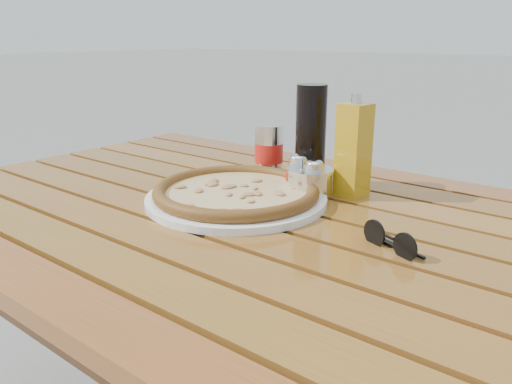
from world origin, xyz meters
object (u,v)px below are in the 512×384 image
Objects in this scene: table at (250,246)px; plate at (236,199)px; dark_bottle at (311,136)px; parmesan_tin at (310,182)px; pizza at (236,191)px; oregano_shaker at (314,180)px; soda_can at (269,151)px; sunglasses at (390,241)px; olive_oil_cruet at (353,150)px; pepper_shaker at (298,173)px.

table is 0.10m from plate.
dark_bottle reaches higher than table.
parmesan_tin is (0.05, -0.07, -0.08)m from dark_bottle.
pizza is 0.22m from dark_bottle.
oregano_shaker is at bearing 47.76° from plate.
table is 11.67× the size of soda_can.
dark_bottle reaches higher than sunglasses.
plate is 3.00× the size of soda_can.
olive_oil_cruet reaches higher than parmesan_tin.
olive_oil_cruet reaches higher than soda_can.
pizza is 0.16m from parmesan_tin.
pizza is at bearing -127.73° from parmesan_tin.
pepper_shaker is 0.37× the size of dark_bottle.
sunglasses reaches higher than table.
dark_bottle reaches higher than pizza.
oregano_shaker is at bearing 47.76° from pizza.
sunglasses is (0.24, -0.15, -0.01)m from parmesan_tin.
olive_oil_cruet reaches higher than pizza.
olive_oil_cruet is (0.16, 0.18, 0.07)m from pizza.
olive_oil_cruet is (0.16, 0.18, 0.09)m from plate.
olive_oil_cruet is at bearing 48.74° from pizza.
plate is 0.34m from sunglasses.
dark_bottle is (0.05, 0.19, 0.10)m from plate.
sunglasses is at bearing -32.36° from parmesan_tin.
soda_can is at bearing 154.35° from parmesan_tin.
dark_bottle is 2.00× the size of sunglasses.
oregano_shaker is at bearing -25.55° from soda_can.
plate is at bearing -127.73° from parmesan_tin.
pizza is 0.34m from sunglasses.
pepper_shaker and oregano_shaker have the same top height.
parmesan_tin is (0.16, -0.08, -0.03)m from soda_can.
plate is 4.39× the size of oregano_shaker.
plate is at bearing -132.24° from oregano_shaker.
plate is 4.39× the size of pepper_shaker.
pizza is 1.94× the size of dark_bottle.
soda_can is 0.19m from parmesan_tin.
oregano_shaker is 0.75× the size of sunglasses.
soda_can is 1.09× the size of sunglasses.
pepper_shaker reaches higher than table.
pepper_shaker is at bearing 169.33° from sunglasses.
olive_oil_cruet is at bearing -6.21° from dark_bottle.
table is 0.30m from sunglasses.
table is 6.67× the size of olive_oil_cruet.
soda_can is 0.23m from olive_oil_cruet.
pizza is 3.79× the size of parmesan_tin.
soda_can is 0.57× the size of olive_oil_cruet.
dark_bottle is at bearing 173.79° from olive_oil_cruet.
sunglasses is (0.34, -0.03, -0.01)m from pizza.
oregano_shaker is (0.11, 0.12, 0.03)m from plate.
parmesan_tin is at bearing -137.58° from olive_oil_cruet.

